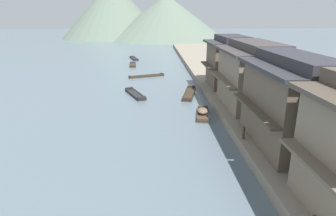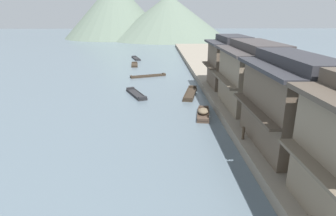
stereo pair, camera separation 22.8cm
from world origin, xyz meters
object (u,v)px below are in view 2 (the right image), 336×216
object	(u,v)px
boat_midriver_drifting	(136,58)
house_waterfront_narrow	(232,62)
boat_moored_third	(135,65)
house_waterfront_tall	(255,76)
mooring_post_dock_mid	(243,133)
boat_moored_far	(136,94)
boat_midriver_upstream	(148,76)
house_waterfront_second	(292,103)
boat_moored_second	(203,113)
boat_moored_nearest	(190,94)

from	to	relation	value
boat_midriver_drifting	house_waterfront_narrow	xyz separation A→B (m)	(13.60, -28.33, 3.64)
boat_midriver_drifting	boat_moored_third	bearing A→B (deg)	-88.16
house_waterfront_tall	boat_moored_third	bearing A→B (deg)	115.59
boat_midriver_drifting	mooring_post_dock_mid	distance (m)	45.42
boat_moored_far	boat_midriver_drifting	size ratio (longest dim) A/B	0.94
boat_midriver_upstream	house_waterfront_second	xyz separation A→B (m)	(10.19, -26.45, 3.64)
boat_moored_second	boat_moored_third	bearing A→B (deg)	106.59
boat_moored_third	house_waterfront_tall	size ratio (longest dim) A/B	0.55
boat_moored_nearest	boat_midriver_upstream	distance (m)	12.16
boat_midriver_drifting	boat_moored_second	bearing A→B (deg)	-76.57
boat_moored_far	boat_midriver_drifting	bearing A→B (deg)	93.84
boat_moored_second	house_waterfront_tall	xyz separation A→B (m)	(4.90, 0.68, 3.46)
boat_midriver_upstream	house_waterfront_narrow	world-z (taller)	house_waterfront_narrow
boat_midriver_drifting	house_waterfront_narrow	bearing A→B (deg)	-64.36
boat_moored_nearest	boat_midriver_upstream	bearing A→B (deg)	116.08
house_waterfront_second	boat_midriver_drifting	bearing A→B (deg)	106.43
boat_moored_second	boat_midriver_drifting	distance (m)	38.17
boat_moored_third	house_waterfront_tall	world-z (taller)	house_waterfront_tall
house_waterfront_second	house_waterfront_narrow	distance (m)	16.84
boat_moored_third	mooring_post_dock_mid	distance (m)	37.38
boat_midriver_upstream	house_waterfront_tall	size ratio (longest dim) A/B	0.67
boat_moored_third	house_waterfront_narrow	world-z (taller)	house_waterfront_narrow
house_waterfront_narrow	mooring_post_dock_mid	xyz separation A→B (m)	(-3.01, -15.83, -2.55)
boat_moored_second	house_waterfront_second	xyz separation A→B (m)	(4.46, -8.04, 3.47)
boat_moored_second	house_waterfront_narrow	world-z (taller)	house_waterfront_narrow
boat_moored_far	mooring_post_dock_mid	distance (m)	17.01
boat_midriver_upstream	boat_moored_far	bearing A→B (deg)	-96.08
house_waterfront_second	boat_moored_far	bearing A→B (deg)	125.94
boat_moored_far	house_waterfront_tall	distance (m)	14.14
boat_moored_second	boat_midriver_drifting	xyz separation A→B (m)	(-8.86, 37.12, -0.16)
house_waterfront_narrow	boat_midriver_upstream	bearing A→B (deg)	137.45
boat_midriver_upstream	mooring_post_dock_mid	world-z (taller)	mooring_post_dock_mid
boat_midriver_drifting	house_waterfront_tall	world-z (taller)	house_waterfront_tall
boat_moored_nearest	boat_midriver_upstream	world-z (taller)	boat_moored_nearest
boat_moored_nearest	house_waterfront_second	xyz separation A→B (m)	(4.85, -15.53, 3.59)
boat_midriver_drifting	house_waterfront_second	world-z (taller)	house_waterfront_second
house_waterfront_second	mooring_post_dock_mid	size ratio (longest dim) A/B	9.05
boat_moored_nearest	boat_midriver_drifting	size ratio (longest dim) A/B	1.11
boat_moored_second	boat_midriver_upstream	size ratio (longest dim) A/B	0.73
boat_moored_third	house_waterfront_tall	distance (m)	31.47
boat_midriver_drifting	mooring_post_dock_mid	bearing A→B (deg)	-76.52
boat_moored_far	boat_moored_nearest	bearing A→B (deg)	-1.05
boat_moored_nearest	house_waterfront_narrow	bearing A→B (deg)	14.37
boat_midriver_upstream	boat_midriver_drifting	bearing A→B (deg)	99.49
boat_midriver_drifting	house_waterfront_tall	bearing A→B (deg)	-69.31
boat_moored_second	boat_midriver_upstream	distance (m)	19.28
boat_moored_nearest	boat_moored_far	xyz separation A→B (m)	(-6.49, 0.12, -0.01)
house_waterfront_second	house_waterfront_tall	distance (m)	8.73
boat_midriver_upstream	house_waterfront_tall	world-z (taller)	house_waterfront_tall
boat_moored_second	house_waterfront_narrow	distance (m)	10.58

